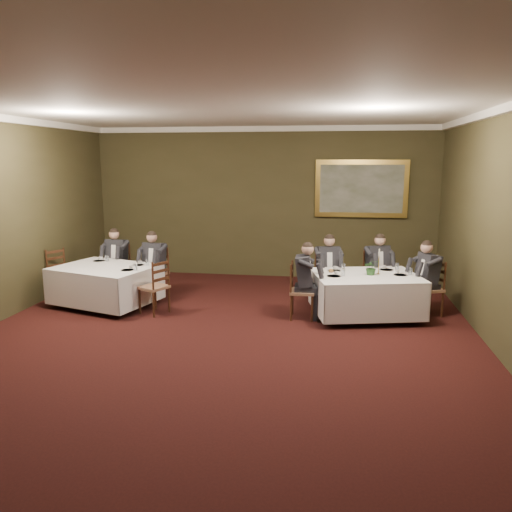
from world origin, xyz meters
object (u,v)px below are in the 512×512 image
(chair_main_backleft, at_px, (327,288))
(chair_main_backright, at_px, (376,287))
(candlestick, at_px, (379,264))
(chair_sec_endright, at_px, (155,298))
(chair_main_endright, at_px, (428,300))
(centerpiece, at_px, (372,267))
(diner_sec_backright, at_px, (155,272))
(diner_main_endleft, at_px, (302,290))
(table_main, at_px, (366,292))
(table_second, at_px, (106,283))
(chair_sec_backright, at_px, (156,283))
(diner_main_backright, at_px, (376,276))
(painting, at_px, (361,189))
(diner_sec_backleft, at_px, (118,268))
(chair_main_endleft, at_px, (301,302))
(diner_main_backleft, at_px, (327,277))
(chair_sec_backleft, at_px, (119,278))
(diner_main_endright, at_px, (428,287))
(chair_sec_endleft, at_px, (62,285))

(chair_main_backleft, height_order, chair_main_backright, same)
(candlestick, bearing_deg, chair_sec_endright, -173.04)
(chair_main_endright, bearing_deg, centerpiece, 82.44)
(chair_main_endright, distance_m, diner_sec_backright, 5.27)
(diner_main_endleft, distance_m, chair_main_endright, 2.29)
(table_main, xyz_separation_m, table_second, (-4.85, -0.06, -0.00))
(table_main, height_order, chair_sec_backright, chair_sec_backright)
(diner_main_backright, bearing_deg, centerpiece, 58.30)
(diner_sec_backright, relative_size, painting, 0.65)
(table_main, xyz_separation_m, candlestick, (0.21, 0.10, 0.49))
(chair_main_backright, distance_m, diner_sec_backleft, 5.32)
(chair_main_backleft, bearing_deg, chair_main_endleft, 53.56)
(table_second, xyz_separation_m, chair_main_endright, (5.97, 0.32, -0.17))
(chair_main_backright, xyz_separation_m, diner_main_endleft, (-1.36, -1.28, 0.23))
(table_second, bearing_deg, diner_main_backright, 11.73)
(chair_sec_endright, relative_size, painting, 0.48)
(chair_main_endleft, xyz_separation_m, diner_sec_backright, (-3.02, 0.94, 0.23))
(diner_sec_backleft, height_order, painting, painting)
(diner_main_backright, distance_m, diner_sec_backright, 4.41)
(table_main, relative_size, diner_main_backleft, 1.54)
(diner_main_endleft, distance_m, chair_sec_backleft, 4.15)
(diner_main_backleft, height_order, chair_main_endright, diner_main_backleft)
(diner_main_backleft, distance_m, centerpiece, 1.16)
(chair_main_backright, height_order, chair_sec_backleft, same)
(diner_main_endright, bearing_deg, chair_main_backleft, 51.83)
(chair_main_endright, bearing_deg, chair_sec_endright, 75.93)
(chair_sec_endleft, relative_size, centerpiece, 3.45)
(diner_sec_backright, relative_size, chair_sec_endright, 1.35)
(diner_sec_backleft, bearing_deg, candlestick, 174.81)
(diner_main_backleft, height_order, diner_main_endleft, same)
(table_main, xyz_separation_m, centerpiece, (0.08, 0.01, 0.46))
(table_main, relative_size, chair_main_endleft, 2.08)
(chair_sec_endright, bearing_deg, diner_sec_backright, 46.15)
(chair_sec_endright, bearing_deg, diner_main_backleft, -42.36)
(chair_main_endright, relative_size, chair_sec_backright, 1.00)
(table_second, relative_size, chair_main_endright, 2.11)
(table_second, xyz_separation_m, diner_sec_backleft, (-0.21, 1.01, 0.06))
(chair_sec_backleft, xyz_separation_m, chair_sec_backright, (0.93, -0.27, 0.00))
(chair_sec_backright, distance_m, candlestick, 4.43)
(chair_main_backleft, xyz_separation_m, diner_main_backright, (0.95, 0.21, 0.23))
(chair_main_backleft, distance_m, chair_sec_backright, 3.45)
(chair_main_backleft, xyz_separation_m, centerpiece, (0.77, -0.79, 0.63))
(diner_main_backleft, relative_size, diner_main_endright, 1.00)
(diner_sec_backright, bearing_deg, chair_main_backleft, -168.02)
(diner_main_endleft, distance_m, chair_sec_backright, 3.18)
(chair_main_endleft, bearing_deg, diner_main_endleft, 90.00)
(diner_sec_backright, bearing_deg, chair_main_endright, -174.42)
(chair_main_backleft, xyz_separation_m, painting, (0.69, 2.04, 1.82))
(chair_main_endright, relative_size, diner_main_endright, 0.74)
(chair_sec_backleft, height_order, diner_sec_backleft, diner_sec_backleft)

